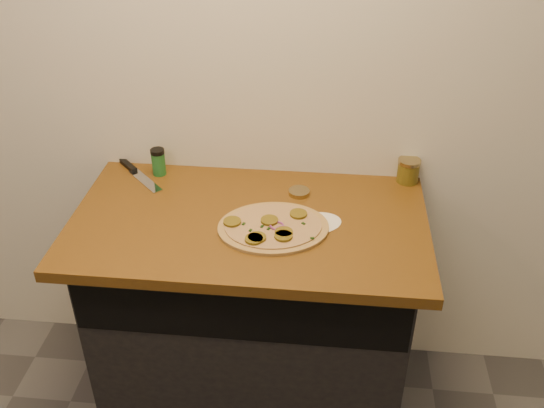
# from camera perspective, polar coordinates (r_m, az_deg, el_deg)

# --- Properties ---
(cabinet) EXTENTS (1.10, 0.60, 0.86)m
(cabinet) POSITION_cam_1_polar(r_m,az_deg,el_deg) (2.36, -1.85, -10.37)
(cabinet) COLOR black
(cabinet) RESTS_ON ground
(countertop) EXTENTS (1.20, 0.70, 0.04)m
(countertop) POSITION_cam_1_polar(r_m,az_deg,el_deg) (2.05, -2.18, -1.78)
(countertop) COLOR brown
(countertop) RESTS_ON cabinet
(pizza) EXTENTS (0.41, 0.41, 0.02)m
(pizza) POSITION_cam_1_polar(r_m,az_deg,el_deg) (1.98, 0.09, -2.20)
(pizza) COLOR tan
(pizza) RESTS_ON countertop
(chefs_knife) EXTENTS (0.22, 0.23, 0.02)m
(chefs_knife) POSITION_cam_1_polar(r_m,az_deg,el_deg) (2.35, -12.67, 2.91)
(chefs_knife) COLOR #B7BAC1
(chefs_knife) RESTS_ON countertop
(mason_jar_lid) EXTENTS (0.10, 0.10, 0.02)m
(mason_jar_lid) POSITION_cam_1_polar(r_m,az_deg,el_deg) (2.16, 2.57, 1.12)
(mason_jar_lid) COLOR #988758
(mason_jar_lid) RESTS_ON countertop
(salsa_jar) EXTENTS (0.08, 0.08, 0.09)m
(salsa_jar) POSITION_cam_1_polar(r_m,az_deg,el_deg) (2.28, 12.71, 3.10)
(salsa_jar) COLOR maroon
(salsa_jar) RESTS_ON countertop
(spice_shaker) EXTENTS (0.05, 0.05, 0.10)m
(spice_shaker) POSITION_cam_1_polar(r_m,az_deg,el_deg) (2.30, -10.64, 3.93)
(spice_shaker) COLOR #20672A
(spice_shaker) RESTS_ON countertop
(flour_spill) EXTENTS (0.23, 0.23, 0.00)m
(flour_spill) POSITION_cam_1_polar(r_m,az_deg,el_deg) (2.02, 4.10, -1.81)
(flour_spill) COLOR silver
(flour_spill) RESTS_ON countertop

